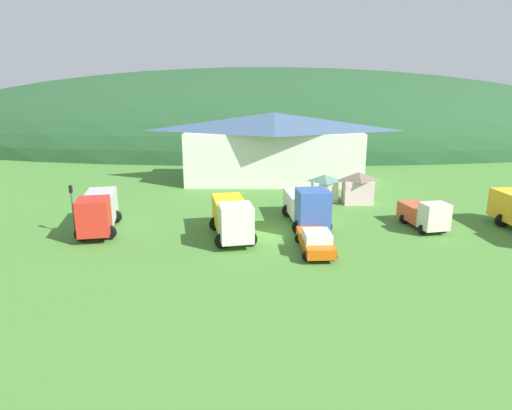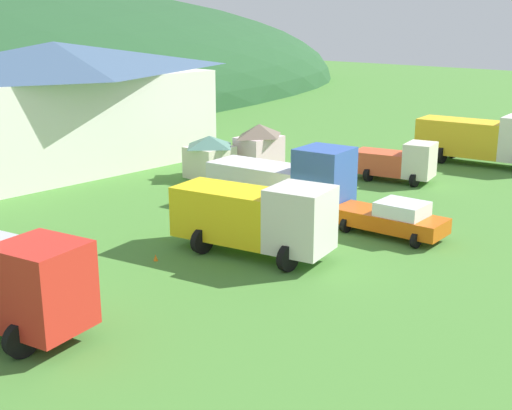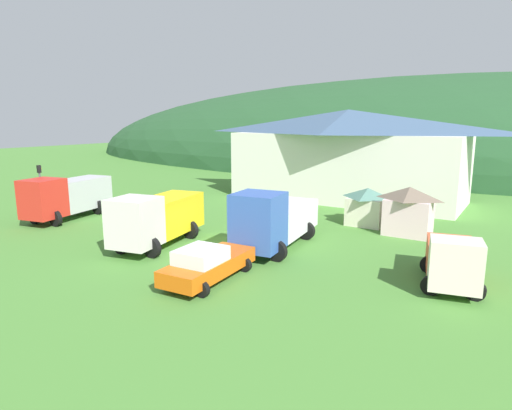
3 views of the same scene
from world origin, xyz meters
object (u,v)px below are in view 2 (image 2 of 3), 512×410
object	(u,v)px
light_truck_cream	(399,162)
traffic_cone_near_pickup	(156,261)
play_shed_cream	(210,156)
flatbed_truck_yellow	(257,216)
heavy_rig_striped	(488,138)
box_truck_blue	(289,179)
depot_building	(58,105)
play_shed_pink	(259,147)
service_pickup_orange	(392,218)

from	to	relation	value
light_truck_cream	traffic_cone_near_pickup	world-z (taller)	light_truck_cream
play_shed_cream	flatbed_truck_yellow	world-z (taller)	flatbed_truck_yellow
heavy_rig_striped	traffic_cone_near_pickup	distance (m)	26.87
light_truck_cream	play_shed_cream	bearing A→B (deg)	-155.91
box_truck_blue	depot_building	bearing A→B (deg)	-179.43
flatbed_truck_yellow	traffic_cone_near_pickup	size ratio (longest dim) A/B	13.07
depot_building	play_shed_pink	bearing A→B (deg)	-51.18
flatbed_truck_yellow	service_pickup_orange	world-z (taller)	flatbed_truck_yellow
depot_building	flatbed_truck_yellow	size ratio (longest dim) A/B	3.03
depot_building	heavy_rig_striped	world-z (taller)	depot_building
flatbed_truck_yellow	heavy_rig_striped	bearing A→B (deg)	79.50
play_shed_pink	service_pickup_orange	xyz separation A→B (m)	(-5.62, -13.13, -0.77)
depot_building	play_shed_cream	size ratio (longest dim) A/B	8.20
heavy_rig_striped	service_pickup_orange	world-z (taller)	heavy_rig_striped
box_truck_blue	heavy_rig_striped	xyz separation A→B (m)	(17.45, -2.69, 0.13)
flatbed_truck_yellow	light_truck_cream	size ratio (longest dim) A/B	1.41
play_shed_pink	heavy_rig_striped	world-z (taller)	heavy_rig_striped
box_truck_blue	play_shed_cream	bearing A→B (deg)	155.70
box_truck_blue	light_truck_cream	distance (m)	9.48
traffic_cone_near_pickup	play_shed_cream	bearing A→B (deg)	37.32
play_shed_pink	heavy_rig_striped	distance (m)	15.34
box_truck_blue	service_pickup_orange	xyz separation A→B (m)	(0.05, -5.99, -0.86)
traffic_cone_near_pickup	box_truck_blue	bearing A→B (deg)	3.66
play_shed_pink	service_pickup_orange	bearing A→B (deg)	-113.19
heavy_rig_striped	service_pickup_orange	distance (m)	17.74
play_shed_cream	box_truck_blue	world-z (taller)	box_truck_blue
play_shed_cream	light_truck_cream	distance (m)	11.47
play_shed_cream	flatbed_truck_yellow	distance (m)	14.44
play_shed_cream	heavy_rig_striped	size ratio (longest dim) A/B	0.30
flatbed_truck_yellow	service_pickup_orange	size ratio (longest dim) A/B	1.35
traffic_cone_near_pickup	flatbed_truck_yellow	bearing A→B (deg)	-37.97
light_truck_cream	traffic_cone_near_pickup	bearing A→B (deg)	-103.04
heavy_rig_striped	traffic_cone_near_pickup	size ratio (longest dim) A/B	16.06
depot_building	service_pickup_orange	size ratio (longest dim) A/B	4.10
light_truck_cream	heavy_rig_striped	bearing A→B (deg)	63.88
depot_building	traffic_cone_near_pickup	world-z (taller)	depot_building
depot_building	play_shed_cream	world-z (taller)	depot_building
traffic_cone_near_pickup	play_shed_pink	bearing A→B (deg)	27.33
traffic_cone_near_pickup	heavy_rig_striped	bearing A→B (deg)	-4.48
flatbed_truck_yellow	traffic_cone_near_pickup	bearing A→B (deg)	-139.69
depot_building	play_shed_cream	bearing A→B (deg)	-60.26
play_shed_cream	traffic_cone_near_pickup	bearing A→B (deg)	-142.68
service_pickup_orange	traffic_cone_near_pickup	distance (m)	10.81
heavy_rig_striped	service_pickup_orange	bearing A→B (deg)	-86.72
service_pickup_orange	flatbed_truck_yellow	bearing A→B (deg)	-118.92
light_truck_cream	traffic_cone_near_pickup	size ratio (longest dim) A/B	9.25
light_truck_cream	service_pickup_orange	distance (m)	10.76
heavy_rig_striped	depot_building	bearing A→B (deg)	-142.47
play_shed_cream	box_truck_blue	bearing A→B (deg)	-107.07
play_shed_pink	box_truck_blue	xyz separation A→B (m)	(-5.67, -7.13, 0.09)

